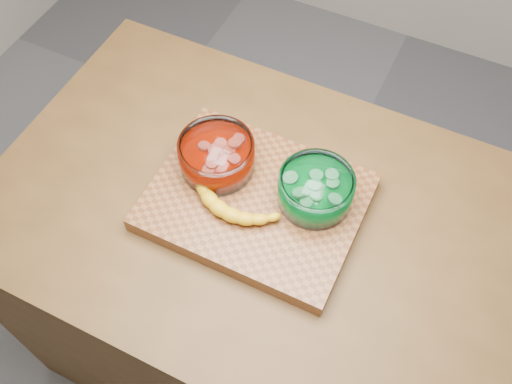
% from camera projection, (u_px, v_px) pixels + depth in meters
% --- Properties ---
extents(ground, '(3.50, 3.50, 0.00)m').
position_uv_depth(ground, '(256.00, 341.00, 2.01)').
color(ground, '#5C5C61').
rests_on(ground, ground).
extents(counter, '(1.20, 0.80, 0.90)m').
position_uv_depth(counter, '(256.00, 289.00, 1.63)').
color(counter, '#523518').
rests_on(counter, ground).
extents(cutting_board, '(0.45, 0.35, 0.04)m').
position_uv_depth(cutting_board, '(256.00, 202.00, 1.24)').
color(cutting_board, brown).
rests_on(cutting_board, counter).
extents(bowl_red, '(0.17, 0.17, 0.08)m').
position_uv_depth(bowl_red, '(217.00, 156.00, 1.24)').
color(bowl_red, white).
rests_on(bowl_red, cutting_board).
extents(bowl_green, '(0.16, 0.16, 0.07)m').
position_uv_depth(bowl_green, '(316.00, 190.00, 1.19)').
color(bowl_green, white).
rests_on(bowl_green, cutting_board).
extents(banana, '(0.25, 0.14, 0.04)m').
position_uv_depth(banana, '(233.00, 197.00, 1.20)').
color(banana, gold).
rests_on(banana, cutting_board).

